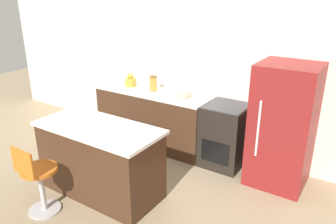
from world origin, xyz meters
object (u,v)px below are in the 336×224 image
Objects in this scene: mixing_bowl at (182,93)px; oven_range at (225,135)px; kettle at (130,81)px; refrigerator at (283,126)px; stool_chair at (38,181)px.

oven_range is at bearing -1.87° from mixing_bowl.
kettle is (-1.74, 0.02, 0.54)m from oven_range.
kettle is at bearing 180.00° from mixing_bowl.
refrigerator is 1.54m from mixing_bowl.
oven_range is at bearing 177.07° from refrigerator.
stool_chair is at bearing -103.66° from mixing_bowl.
kettle is (-0.46, 2.22, 0.58)m from stool_chair.
oven_range reaches higher than stool_chair.
stool_chair is (-2.08, -2.16, -0.39)m from refrigerator.
kettle is at bearing 178.53° from refrigerator.
refrigerator reaches higher than stool_chair.
kettle reaches higher than oven_range.
oven_range is at bearing 59.72° from stool_chair.
stool_chair is 3.09× the size of mixing_bowl.
mixing_bowl is (-1.54, 0.06, 0.15)m from refrigerator.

